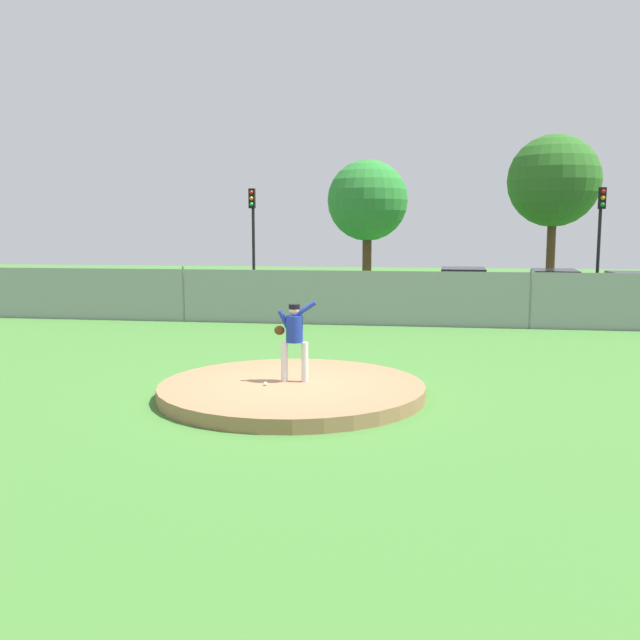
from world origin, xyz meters
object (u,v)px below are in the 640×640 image
(parked_car_navy, at_px, (636,294))
(traffic_cone_orange, at_px, (231,305))
(traffic_light_far, at_px, (600,225))
(baseball, at_px, (265,384))
(parked_car_slate, at_px, (554,292))
(pitcher_youth, at_px, (294,334))
(traffic_light_near, at_px, (253,224))
(parked_car_champagne, at_px, (463,291))

(parked_car_navy, relative_size, traffic_cone_orange, 8.14)
(parked_car_navy, distance_m, traffic_light_far, 4.78)
(baseball, height_order, parked_car_slate, parked_car_slate)
(parked_car_slate, distance_m, parked_car_navy, 2.93)
(pitcher_youth, height_order, parked_car_slate, pitcher_youth)
(traffic_cone_orange, bearing_deg, baseball, -71.31)
(baseball, relative_size, traffic_cone_orange, 0.13)
(traffic_light_near, height_order, traffic_light_far, traffic_light_near)
(pitcher_youth, height_order, traffic_cone_orange, pitcher_youth)
(traffic_light_near, xyz_separation_m, traffic_light_far, (15.30, -0.39, -0.07))
(parked_car_champagne, bearing_deg, traffic_light_far, 33.65)
(pitcher_youth, relative_size, parked_car_champagne, 0.37)
(parked_car_slate, bearing_deg, parked_car_champagne, 178.59)
(baseball, relative_size, parked_car_slate, 0.02)
(parked_car_champagne, distance_m, parked_car_slate, 3.39)
(pitcher_youth, xyz_separation_m, traffic_light_near, (-5.57, 18.74, 2.26))
(pitcher_youth, relative_size, traffic_light_far, 0.32)
(parked_car_champagne, distance_m, parked_car_navy, 6.32)
(parked_car_champagne, bearing_deg, pitcher_youth, -104.97)
(traffic_light_near, bearing_deg, pitcher_youth, -73.46)
(traffic_light_far, bearing_deg, parked_car_slate, -121.93)
(traffic_cone_orange, distance_m, traffic_light_near, 6.57)
(pitcher_youth, height_order, parked_car_navy, pitcher_youth)
(parked_car_navy, distance_m, traffic_light_near, 16.56)
(baseball, relative_size, parked_car_champagne, 0.02)
(parked_car_slate, bearing_deg, pitcher_youth, -116.79)
(parked_car_navy, bearing_deg, pitcher_youth, -125.32)
(parked_car_navy, bearing_deg, traffic_light_far, 96.34)
(traffic_light_near, bearing_deg, baseball, -75.08)
(parked_car_navy, relative_size, traffic_light_near, 0.89)
(parked_car_champagne, distance_m, traffic_light_far, 7.51)
(pitcher_youth, xyz_separation_m, baseball, (-0.46, -0.43, -0.88))
(traffic_cone_orange, bearing_deg, parked_car_champagne, 9.15)
(parked_car_champagne, height_order, traffic_light_far, traffic_light_far)
(parked_car_champagne, relative_size, traffic_cone_orange, 7.58)
(baseball, bearing_deg, pitcher_youth, 43.02)
(baseball, bearing_deg, traffic_light_near, 104.92)
(baseball, height_order, traffic_light_near, traffic_light_near)
(baseball, relative_size, traffic_light_far, 0.02)
(parked_car_slate, xyz_separation_m, traffic_light_near, (-12.81, 4.39, 2.64))
(parked_car_champagne, height_order, parked_car_slate, parked_car_champagne)
(parked_car_champagne, bearing_deg, baseball, -106.20)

